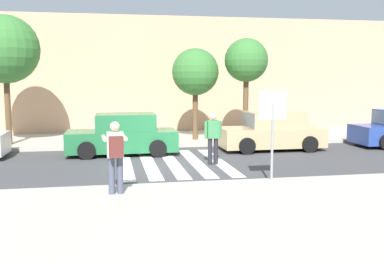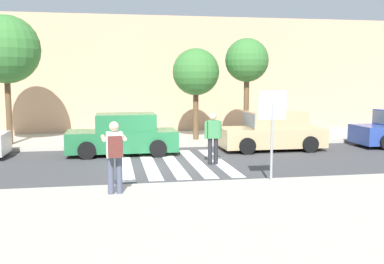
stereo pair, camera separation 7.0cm
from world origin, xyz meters
name	(u,v)px [view 1 (the left image)]	position (x,y,z in m)	size (l,w,h in m)	color
ground_plane	(173,164)	(0.00, 0.00, 0.00)	(120.00, 120.00, 0.00)	#424244
sidewalk_near	(217,218)	(0.00, -6.20, 0.07)	(60.00, 6.00, 0.14)	#B2AD9E
sidewalk_far	(155,139)	(0.00, 6.00, 0.07)	(60.00, 4.80, 0.14)	#B2AD9E
building_facade_far	(147,76)	(0.00, 10.40, 3.02)	(56.00, 4.00, 6.04)	tan
crosswalk_stripe_0	(125,165)	(-1.60, 0.20, 0.00)	(0.44, 5.20, 0.01)	silver
crosswalk_stripe_1	(149,164)	(-0.80, 0.20, 0.00)	(0.44, 5.20, 0.01)	silver
crosswalk_stripe_2	(173,163)	(0.00, 0.20, 0.00)	(0.44, 5.20, 0.01)	silver
crosswalk_stripe_3	(196,162)	(0.80, 0.20, 0.00)	(0.44, 5.20, 0.01)	silver
crosswalk_stripe_4	(218,161)	(1.60, 0.20, 0.00)	(0.44, 5.20, 0.01)	silver
stop_sign	(273,115)	(2.19, -3.39, 1.88)	(0.76, 0.08, 2.40)	gray
photographer_with_backpack	(115,151)	(-1.96, -4.16, 1.17)	(0.62, 0.87, 1.72)	#474C60
pedestrian_crossing	(213,135)	(1.31, -0.24, 0.97)	(0.58, 0.24, 1.72)	#232328
parked_car_green	(123,135)	(-1.60, 2.30, 0.73)	(4.10, 1.92, 1.55)	#236B3D
parked_car_tan	(272,132)	(4.34, 2.30, 0.73)	(4.10, 1.92, 1.55)	tan
street_tree_west	(5,50)	(-6.19, 4.79, 4.02)	(2.77, 2.77, 5.29)	brown
street_tree_center	(195,72)	(1.70, 4.95, 3.13)	(2.08, 2.08, 4.05)	brown
street_tree_east	(246,61)	(3.90, 4.49, 3.62)	(1.92, 1.92, 4.48)	brown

